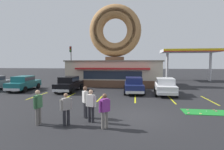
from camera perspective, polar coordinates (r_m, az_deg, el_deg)
ground_plane at (r=10.46m, az=7.38°, el=-13.07°), size 160.00×160.00×0.00m
donut_shop_building at (r=24.11m, az=0.95°, el=5.65°), size 12.30×6.75×10.96m
putting_mat at (r=12.63m, az=30.57°, el=-10.53°), size 3.79×1.29×0.03m
mini_donut_near_left at (r=11.87m, az=26.95°, el=-11.16°), size 0.13×0.13×0.04m
mini_donut_mid_left at (r=13.16m, az=30.29°, el=-9.80°), size 0.13×0.13×0.04m
mini_donut_far_left at (r=12.43m, az=23.46°, el=-10.37°), size 0.13×0.13×0.04m
mini_donut_far_centre at (r=11.69m, az=23.73°, el=-11.30°), size 0.13×0.13×0.04m
mini_donut_far_right at (r=12.93m, az=30.86°, el=-10.06°), size 0.13×0.13×0.04m
golf_ball at (r=12.61m, az=28.49°, el=-10.31°), size 0.04×0.04×0.04m
car_white at (r=17.60m, az=16.96°, el=-3.30°), size 2.21×4.66×1.60m
car_navy at (r=17.84m, az=7.06°, el=-3.06°), size 2.19×4.66×1.60m
car_teal at (r=21.62m, az=-26.82°, el=-2.22°), size 2.18×4.65×1.60m
car_black at (r=19.17m, az=-13.80°, el=-2.65°), size 2.01×4.58×1.60m
pedestrian_blue_sweater_man at (r=9.48m, az=-23.01°, el=-9.12°), size 0.28×0.59×1.73m
pedestrian_hooded_kid at (r=9.14m, az=-6.91°, el=-9.46°), size 0.58×0.33×1.70m
pedestrian_leather_jacket_man at (r=8.25m, az=-2.44°, el=-11.13°), size 0.47×0.43×1.65m
pedestrian_clipboard_woman at (r=8.95m, az=-14.76°, el=-10.29°), size 0.47×0.43×1.59m
pedestrian_beanie_man at (r=9.90m, az=-8.72°, el=-8.17°), size 0.42×0.50×1.76m
trash_bin at (r=21.16m, az=16.52°, el=-3.10°), size 0.57×0.57×0.97m
traffic_light_pole at (r=29.65m, az=-13.28°, el=5.18°), size 0.28×0.47×5.80m
gas_station_canopy at (r=32.40m, az=23.80°, el=6.88°), size 9.00×4.46×5.30m
parking_stripe_far_left at (r=17.74m, az=-23.11°, el=-6.24°), size 0.12×3.60×0.01m
parking_stripe_left at (r=16.43m, az=-14.01°, el=-6.83°), size 0.12×3.60×0.01m
parking_stripe_mid_left at (r=15.59m, az=-3.61°, el=-7.30°), size 0.12×3.60×0.01m
parking_stripe_centre at (r=15.31m, az=7.57°, el=-7.55°), size 0.12×3.60×0.01m
parking_stripe_mid_right at (r=15.61m, az=18.75°, el=-7.51°), size 0.12×3.60×0.01m
parking_stripe_right at (r=16.46m, az=29.13°, el=-7.21°), size 0.12×3.60×0.01m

